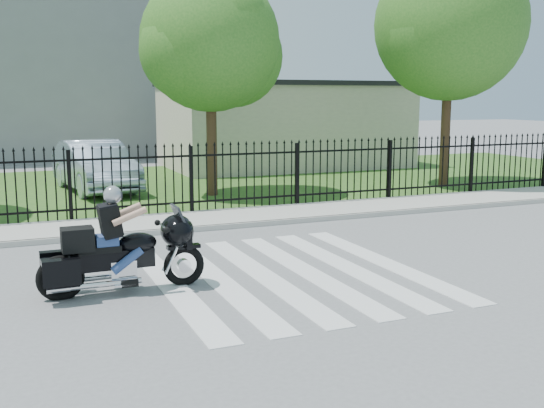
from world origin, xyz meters
name	(u,v)px	position (x,y,z in m)	size (l,w,h in m)	color
ground	(285,274)	(0.00, 0.00, 0.00)	(120.00, 120.00, 0.00)	slate
crosswalk	(285,273)	(0.00, 0.00, 0.01)	(5.00, 5.50, 0.01)	silver
sidewalk	(203,220)	(0.00, 5.00, 0.06)	(40.00, 2.00, 0.12)	#ADAAA3
curb	(215,227)	(0.00, 4.00, 0.06)	(40.00, 0.12, 0.12)	#ADAAA3
grass_strip	(145,186)	(0.00, 12.00, 0.01)	(40.00, 12.00, 0.02)	#26531C
iron_fence	(191,181)	(0.00, 6.00, 0.90)	(26.00, 0.04, 1.80)	black
tree_mid	(210,42)	(1.50, 9.00, 4.67)	(4.20, 4.20, 6.78)	#382316
tree_right	(450,25)	(9.50, 8.00, 5.39)	(5.00, 5.00, 7.90)	#382316
building_low	(284,127)	(7.00, 16.00, 1.75)	(10.00, 6.00, 3.50)	beige
building_low_roof	(284,84)	(7.00, 16.00, 3.60)	(10.20, 6.20, 0.20)	black
building_tall	(27,39)	(-3.00, 26.00, 6.00)	(15.00, 10.00, 12.00)	gray
motorcycle_rider	(118,248)	(-2.84, 0.03, 0.71)	(2.62, 0.77, 1.73)	black
parked_car	(95,166)	(-1.73, 11.30, 0.84)	(1.73, 4.97, 1.64)	#9AACC2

